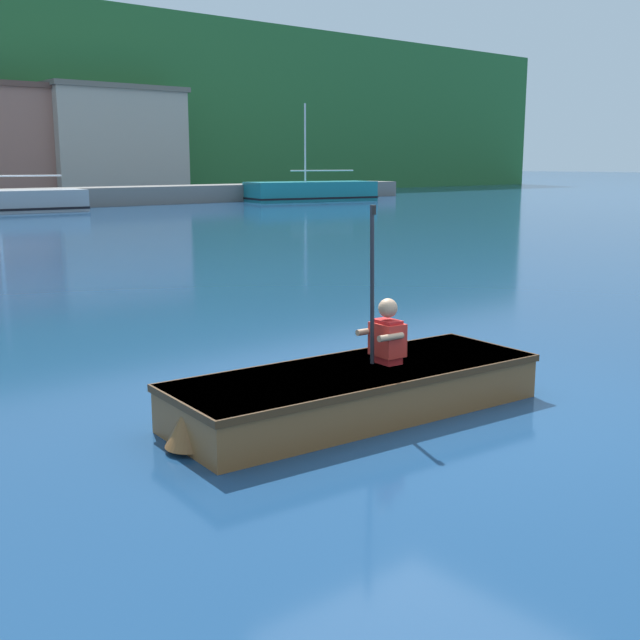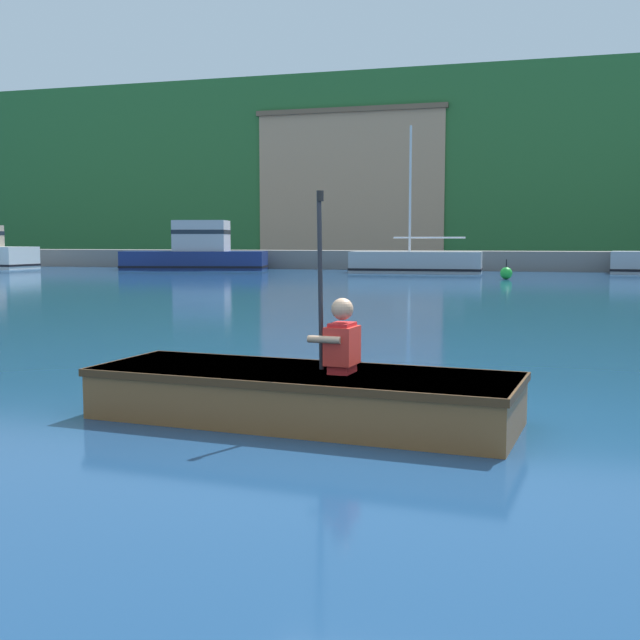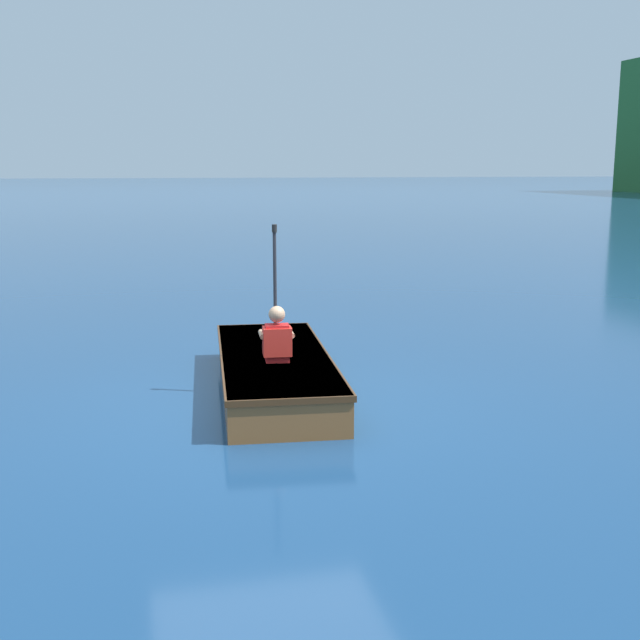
% 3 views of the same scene
% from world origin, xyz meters
% --- Properties ---
extents(ground_plane, '(300.00, 300.00, 0.00)m').
position_xyz_m(ground_plane, '(0.00, 0.00, 0.00)').
color(ground_plane, navy).
extents(rowboat_foreground, '(3.53, 1.44, 0.40)m').
position_xyz_m(rowboat_foreground, '(-0.77, 0.16, 0.23)').
color(rowboat_foreground, brown).
rests_on(rowboat_foreground, ground).
extents(person_paddler, '(0.35, 0.38, 1.39)m').
position_xyz_m(person_paddler, '(-0.41, 0.12, 0.67)').
color(person_paddler, red).
rests_on(person_paddler, rowboat_foreground).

